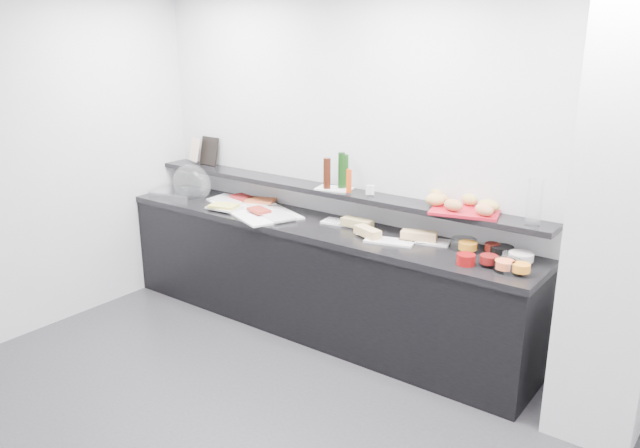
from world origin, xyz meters
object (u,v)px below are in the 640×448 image
Objects in this scene: sandwich_plate_mid at (390,241)px; framed_print at (209,151)px; cloche_base at (178,193)px; condiment_tray at (334,189)px; carafe at (534,203)px; bread_tray at (465,211)px.

sandwich_plate_mid is 1.34× the size of framed_print.
framed_print reaches higher than cloche_base.
framed_print is 0.95× the size of condiment_tray.
carafe is at bearing -6.92° from cloche_base.
condiment_tray is (1.62, 0.20, 0.24)m from cloche_base.
cloche_base is 1.62× the size of condiment_tray.
carafe reaches higher than cloche_base.
framed_print reaches higher than condiment_tray.
bread_tray is at bearing 10.26° from sandwich_plate_mid.
condiment_tray is at bearing 145.99° from sandwich_plate_mid.
framed_print is (0.14, 0.28, 0.36)m from cloche_base.
condiment_tray is at bearing -1.99° from framed_print.
bread_tray is (0.46, 0.22, 0.25)m from sandwich_plate_mid.
framed_print reaches higher than bread_tray.
sandwich_plate_mid is (2.26, -0.02, -0.01)m from cloche_base.
framed_print reaches higher than sandwich_plate_mid.
cloche_base is 1.72× the size of framed_print.
framed_print is 0.87× the size of carafe.
carafe is (0.47, -0.03, 0.14)m from bread_tray.
framed_print is 2.58m from bread_tray.
framed_print is at bearing 163.55° from bread_tray.
sandwich_plate_mid is at bearing -169.21° from bread_tray.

